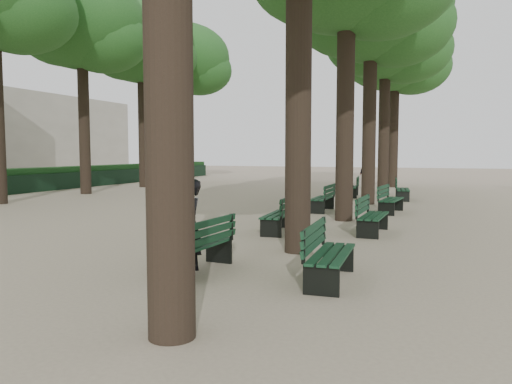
% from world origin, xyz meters
% --- Properties ---
extents(ground, '(120.00, 120.00, 0.00)m').
position_xyz_m(ground, '(0.00, 0.00, 0.00)').
color(ground, tan).
rests_on(ground, ground).
extents(tree_central_3, '(6.00, 6.00, 9.95)m').
position_xyz_m(tree_central_3, '(1.50, 13.00, 7.65)').
color(tree_central_3, '#33261C').
rests_on(tree_central_3, ground).
extents(tree_central_4, '(6.00, 6.00, 9.95)m').
position_xyz_m(tree_central_4, '(1.50, 18.00, 7.65)').
color(tree_central_4, '#33261C').
rests_on(tree_central_4, ground).
extents(tree_central_5, '(6.00, 6.00, 9.95)m').
position_xyz_m(tree_central_5, '(1.50, 23.00, 7.65)').
color(tree_central_5, '#33261C').
rests_on(tree_central_5, ground).
extents(tree_far_3, '(6.00, 6.00, 10.45)m').
position_xyz_m(tree_far_3, '(-12.00, 13.00, 8.14)').
color(tree_far_3, '#33261C').
rests_on(tree_far_3, ground).
extents(tree_far_4, '(6.00, 6.00, 10.45)m').
position_xyz_m(tree_far_4, '(-12.00, 18.00, 8.14)').
color(tree_far_4, '#33261C').
rests_on(tree_far_4, ground).
extents(tree_far_5, '(6.00, 6.00, 10.45)m').
position_xyz_m(tree_far_5, '(-12.00, 23.00, 8.14)').
color(tree_far_5, '#33261C').
rests_on(tree_far_5, ground).
extents(bench_left_0, '(0.68, 1.83, 0.92)m').
position_xyz_m(bench_left_0, '(0.37, 0.77, 0.27)').
color(bench_left_0, black).
rests_on(bench_left_0, ground).
extents(bench_left_1, '(0.69, 1.83, 0.92)m').
position_xyz_m(bench_left_1, '(0.37, 5.25, 0.27)').
color(bench_left_1, black).
rests_on(bench_left_1, ground).
extents(bench_left_2, '(0.59, 1.81, 0.92)m').
position_xyz_m(bench_left_2, '(0.37, 10.03, 0.27)').
color(bench_left_2, black).
rests_on(bench_left_2, ground).
extents(bench_left_3, '(0.77, 1.85, 0.92)m').
position_xyz_m(bench_left_3, '(0.37, 15.91, 0.27)').
color(bench_left_3, black).
rests_on(bench_left_3, ground).
extents(bench_right_0, '(0.65, 1.82, 0.92)m').
position_xyz_m(bench_right_0, '(2.63, 0.91, 0.27)').
color(bench_right_0, black).
rests_on(bench_right_0, ground).
extents(bench_right_1, '(0.62, 1.82, 0.92)m').
position_xyz_m(bench_right_1, '(2.63, 5.86, 0.27)').
color(bench_right_1, black).
rests_on(bench_right_1, ground).
extents(bench_right_2, '(0.74, 1.85, 0.92)m').
position_xyz_m(bench_right_2, '(2.63, 10.38, 0.27)').
color(bench_right_2, black).
rests_on(bench_right_2, ground).
extents(bench_right_3, '(0.76, 1.85, 0.92)m').
position_xyz_m(bench_right_3, '(2.63, 15.18, 0.27)').
color(bench_right_3, black).
rests_on(bench_right_3, ground).
extents(man_with_map, '(0.63, 0.67, 1.58)m').
position_xyz_m(man_with_map, '(0.28, 0.70, 0.79)').
color(man_with_map, black).
rests_on(man_with_map, ground).
extents(pedestrian_e, '(1.58, 0.80, 1.67)m').
position_xyz_m(pedestrian_e, '(-11.77, 21.39, 0.84)').
color(pedestrian_e, '#262628').
rests_on(pedestrian_e, ground).
extents(pedestrian_a, '(0.57, 0.86, 1.63)m').
position_xyz_m(pedestrian_a, '(-4.42, 25.09, 0.82)').
color(pedestrian_a, '#262628').
rests_on(pedestrian_a, ground).
extents(pedestrian_b, '(1.12, 0.82, 1.69)m').
position_xyz_m(pedestrian_b, '(-0.38, 25.75, 0.85)').
color(pedestrian_b, '#262628').
rests_on(pedestrian_b, ground).
extents(pedestrian_d, '(0.41, 0.80, 1.56)m').
position_xyz_m(pedestrian_d, '(-2.05, 26.37, 0.78)').
color(pedestrian_d, '#262628').
rests_on(pedestrian_d, ground).
extents(fence, '(0.08, 42.00, 0.90)m').
position_xyz_m(fence, '(-15.00, 11.00, 0.45)').
color(fence, black).
rests_on(fence, ground).
extents(building_far, '(12.00, 16.00, 7.00)m').
position_xyz_m(building_far, '(-33.00, 30.00, 3.50)').
color(building_far, '#B7B2A3').
rests_on(building_far, ground).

